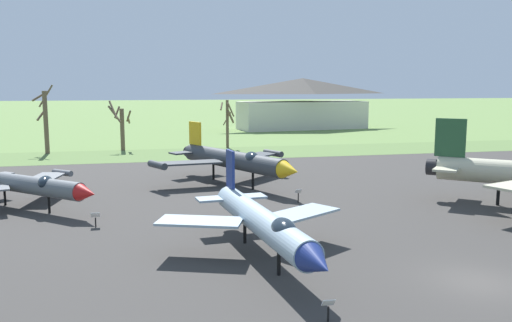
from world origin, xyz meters
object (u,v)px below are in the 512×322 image
at_px(jet_fighter_rear_center, 233,159).
at_px(info_placard_rear_center, 298,195).
at_px(info_placard_rear_left, 95,218).
at_px(jet_fighter_rear_left, 26,184).
at_px(visitor_building, 302,104).
at_px(jet_fighter_front_right, 263,222).
at_px(info_placard_front_right, 328,308).

relative_size(jet_fighter_rear_center, info_placard_rear_center, 13.84).
bearing_deg(jet_fighter_rear_center, info_placard_rear_left, -132.20).
bearing_deg(jet_fighter_rear_left, visitor_building, 57.33).
xyz_separation_m(info_placard_rear_center, info_placard_rear_left, (-13.84, -3.58, -0.05)).
bearing_deg(jet_fighter_rear_center, jet_fighter_front_right, -96.17).
bearing_deg(info_placard_rear_left, info_placard_rear_center, 14.52).
bearing_deg(jet_fighter_rear_left, jet_fighter_front_right, -46.46).
bearing_deg(info_placard_front_right, jet_fighter_front_right, 95.81).
distance_m(info_placard_rear_center, info_placard_rear_left, 14.29).
bearing_deg(info_placard_front_right, jet_fighter_rear_center, 86.97).
xyz_separation_m(jet_fighter_rear_left, visitor_building, (39.38, 61.41, 3.07)).
distance_m(jet_fighter_rear_center, visitor_building, 60.63).
height_order(info_placard_front_right, jet_fighter_rear_center, jet_fighter_rear_center).
height_order(info_placard_front_right, visitor_building, visitor_building).
height_order(info_placard_rear_center, jet_fighter_rear_left, jet_fighter_rear_left).
distance_m(info_placard_front_right, jet_fighter_rear_left, 25.39).
relative_size(jet_fighter_front_right, info_placard_front_right, 15.14).
relative_size(jet_fighter_front_right, info_placard_rear_left, 14.71).
relative_size(info_placard_front_right, jet_fighter_rear_left, 0.08).
relative_size(jet_fighter_rear_left, info_placard_rear_left, 11.82).
xyz_separation_m(jet_fighter_rear_center, visitor_building, (23.91, 55.65, 2.64)).
relative_size(info_placard_rear_center, jet_fighter_rear_left, 0.10).
height_order(jet_fighter_front_right, info_placard_rear_center, jet_fighter_front_right).
relative_size(info_placard_front_right, visitor_building, 0.03).
bearing_deg(jet_fighter_front_right, info_placard_rear_center, 65.15).
xyz_separation_m(jet_fighter_front_right, info_placard_front_right, (0.72, -7.07, -1.39)).
bearing_deg(visitor_building, info_placard_front_right, -107.06).
relative_size(jet_fighter_rear_center, info_placard_rear_left, 15.71).
xyz_separation_m(info_placard_front_right, info_placard_rear_center, (4.73, 18.83, 0.09)).
relative_size(jet_fighter_front_right, visitor_building, 0.52).
distance_m(info_placard_front_right, info_placard_rear_center, 19.41).
bearing_deg(jet_fighter_rear_center, visitor_building, 66.75).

